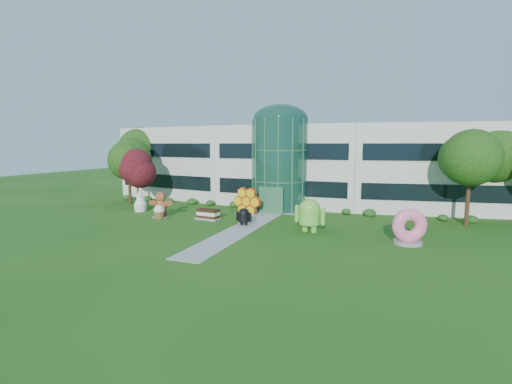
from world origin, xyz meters
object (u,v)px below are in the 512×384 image
at_px(android_black, 244,215).
at_px(gingerbread, 161,204).
at_px(android_green, 310,213).
at_px(donut, 409,226).

height_order(android_black, gingerbread, gingerbread).
distance_m(android_green, donut, 7.59).
distance_m(android_black, gingerbread, 9.02).
relative_size(android_green, gingerbread, 1.14).
distance_m(android_green, gingerbread, 15.00).
height_order(android_black, donut, donut).
bearing_deg(android_green, donut, 4.32).
bearing_deg(android_black, android_green, 3.46).
distance_m(donut, gingerbread, 22.55).
relative_size(android_green, donut, 1.21).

